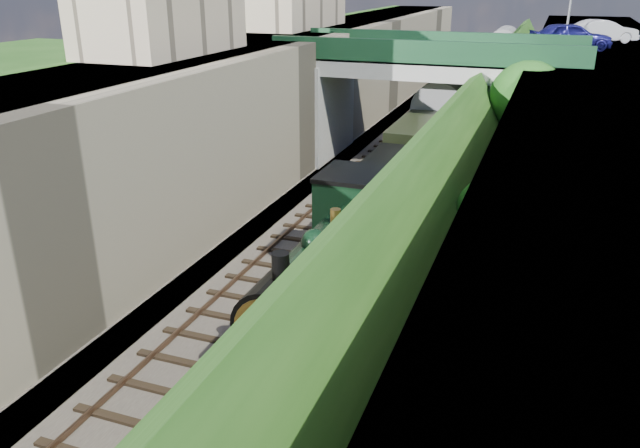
% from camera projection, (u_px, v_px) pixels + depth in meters
% --- Properties ---
extents(ground, '(160.00, 160.00, 0.00)m').
position_uv_depth(ground, '(204.00, 430.00, 15.01)').
color(ground, '#1E4714').
rests_on(ground, ground).
extents(trackbed, '(10.00, 90.00, 0.20)m').
position_uv_depth(trackbed, '(399.00, 185.00, 32.41)').
color(trackbed, '#473F38').
rests_on(trackbed, ground).
extents(retaining_wall, '(1.00, 90.00, 7.00)m').
position_uv_depth(retaining_wall, '(301.00, 112.00, 32.92)').
color(retaining_wall, '#756B56').
rests_on(retaining_wall, ground).
extents(street_plateau_left, '(6.00, 90.00, 7.00)m').
position_uv_depth(street_plateau_left, '(241.00, 108.00, 34.04)').
color(street_plateau_left, '#262628').
rests_on(street_plateau_left, ground).
extents(street_plateau_right, '(8.00, 90.00, 6.25)m').
position_uv_depth(street_plateau_right, '(607.00, 144.00, 28.23)').
color(street_plateau_right, '#262628').
rests_on(street_plateau_right, ground).
extents(embankment_slope, '(4.81, 90.00, 6.50)m').
position_uv_depth(embankment_slope, '(499.00, 156.00, 27.53)').
color(embankment_slope, '#1E4714').
rests_on(embankment_slope, ground).
extents(track_left, '(2.50, 90.00, 0.20)m').
position_uv_depth(track_left, '(363.00, 178.00, 33.00)').
color(track_left, black).
rests_on(track_left, trackbed).
extents(track_right, '(2.50, 90.00, 0.20)m').
position_uv_depth(track_right, '(422.00, 184.00, 31.97)').
color(track_right, black).
rests_on(track_right, trackbed).
extents(road_bridge, '(16.00, 6.40, 7.25)m').
position_uv_depth(road_bridge, '(437.00, 96.00, 34.12)').
color(road_bridge, gray).
rests_on(road_bridge, ground).
extents(building_near, '(4.00, 8.00, 4.00)m').
position_uv_depth(building_near, '(162.00, 6.00, 26.94)').
color(building_near, gray).
rests_on(building_near, street_plateau_left).
extents(tree, '(3.60, 3.80, 6.60)m').
position_uv_depth(tree, '(530.00, 102.00, 29.41)').
color(tree, black).
rests_on(tree, ground).
extents(car_blue, '(4.84, 3.19, 1.53)m').
position_uv_depth(car_blue, '(570.00, 36.00, 35.36)').
color(car_blue, navy).
rests_on(car_blue, street_plateau_right).
extents(car_silver, '(4.45, 3.09, 1.39)m').
position_uv_depth(car_silver, '(603.00, 31.00, 39.48)').
color(car_silver, '#A9A7AC').
rests_on(car_silver, street_plateau_right).
extents(locomotive, '(3.10, 10.22, 3.83)m').
position_uv_depth(locomotive, '(333.00, 266.00, 19.15)').
color(locomotive, black).
rests_on(locomotive, trackbed).
extents(tender, '(2.70, 6.00, 3.05)m').
position_uv_depth(tender, '(392.00, 200.00, 25.67)').
color(tender, black).
rests_on(tender, trackbed).
extents(coach_front, '(2.90, 18.00, 3.70)m').
position_uv_depth(coach_front, '(445.00, 125.00, 36.50)').
color(coach_front, black).
rests_on(coach_front, trackbed).
extents(coach_middle, '(2.90, 18.00, 3.70)m').
position_uv_depth(coach_middle, '(483.00, 79.00, 52.88)').
color(coach_middle, black).
rests_on(coach_middle, trackbed).
extents(coach_rear, '(2.90, 18.00, 3.70)m').
position_uv_depth(coach_rear, '(503.00, 55.00, 69.27)').
color(coach_rear, black).
rests_on(coach_rear, trackbed).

